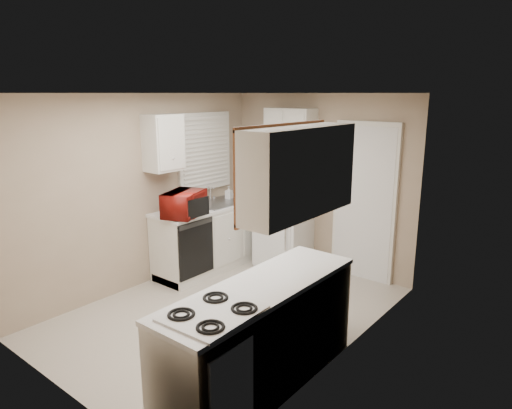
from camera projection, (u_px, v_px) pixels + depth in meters
The scene contains 19 objects.
floor at pixel (228, 311), 5.15m from camera, with size 3.80×3.80×0.00m, color beige.
ceiling at pixel (225, 93), 4.58m from camera, with size 3.80×3.80×0.00m, color white.
wall_left at pixel (144, 191), 5.72m from camera, with size 3.80×3.80×0.00m, color tan.
wall_right at pixel (344, 233), 4.01m from camera, with size 3.80×3.80×0.00m, color tan.
wall_back at pixel (319, 182), 6.30m from camera, with size 2.80×2.80×0.00m, color tan.
wall_front at pixel (56, 257), 3.43m from camera, with size 2.80×2.80×0.00m, color tan.
left_counter at pixel (213, 236), 6.39m from camera, with size 0.60×1.80×0.90m, color silver.
dishwasher at pixel (196, 249), 5.75m from camera, with size 0.03×0.58×0.72m, color black.
sink at pixel (220, 206), 6.41m from camera, with size 0.54×0.74×0.16m, color gray.
microwave at pixel (184, 205), 5.67m from camera, with size 0.31×0.57×0.38m, color maroon.
soap_bottle at pixel (229, 192), 6.60m from camera, with size 0.09×0.09×0.19m, color white.
window_blinds at pixel (205, 152), 6.39m from camera, with size 0.10×0.98×1.08m, color silver.
upper_cabinet_left at pixel (163, 143), 5.65m from camera, with size 0.30×0.45×0.70m, color silver.
refrigerator at pixel (285, 212), 6.37m from camera, with size 0.64×0.62×1.56m, color white.
cabinet_over_fridge at pixel (290, 123), 6.24m from camera, with size 0.70×0.30×0.40m, color silver.
interior_door at pixel (364, 203), 5.89m from camera, with size 0.86×0.06×2.08m, color white.
right_counter at pixel (261, 336), 3.77m from camera, with size 0.60×2.00×0.90m, color silver.
stove at pixel (215, 378), 3.30m from camera, with size 0.52×0.64×0.78m, color white.
upper_cabinet_right at pixel (300, 172), 3.58m from camera, with size 0.30×1.20×0.70m, color silver.
Camera 1 is at (3.20, -3.48, 2.40)m, focal length 32.00 mm.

